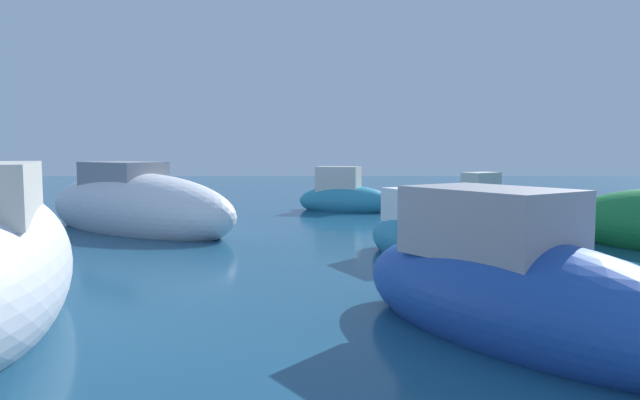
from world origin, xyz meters
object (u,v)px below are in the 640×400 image
moored_boat_6 (344,198)px  moored_boat_3 (511,291)px  moored_boat_5 (423,237)px  moored_boat_0 (486,203)px  moored_boat_2 (136,208)px

moored_boat_6 → moored_boat_3: bearing=-64.8°
moored_boat_3 → moored_boat_5: (-0.07, 4.60, -0.12)m
moored_boat_0 → moored_boat_2: 10.18m
moored_boat_0 → moored_boat_6: (-4.24, 1.38, 0.05)m
moored_boat_2 → moored_boat_3: (6.48, -8.35, -0.06)m
moored_boat_0 → moored_boat_2: moored_boat_2 is taller
moored_boat_2 → moored_boat_5: moored_boat_2 is taller
moored_boat_3 → moored_boat_6: 13.02m
moored_boat_2 → moored_boat_3: moored_boat_2 is taller
moored_boat_6 → moored_boat_5: bearing=-62.7°
moored_boat_3 → moored_boat_6: moored_boat_3 is taller
moored_boat_2 → moored_boat_3: bearing=-16.2°
moored_boat_2 → moored_boat_5: 7.43m
moored_boat_0 → moored_boat_3: bearing=-141.6°
moored_boat_2 → moored_boat_5: (6.41, -3.75, -0.18)m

